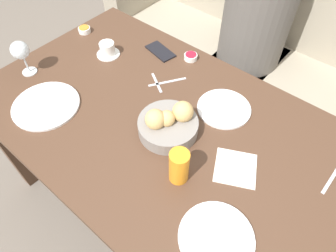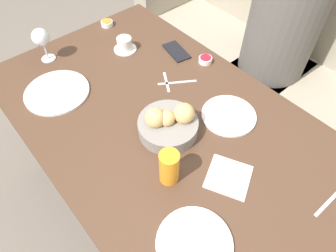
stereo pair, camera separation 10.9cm
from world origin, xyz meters
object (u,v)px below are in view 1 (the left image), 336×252
plate_near_right (216,238)px  plate_far_center (224,108)px  juice_glass (179,166)px  knife_silver (167,82)px  spoon_coffee (157,83)px  cell_phone (160,51)px  bread_basket (168,123)px  wine_glass (20,51)px  jam_bowl_honey (84,30)px  fork_silver (333,176)px  coffee_cup (108,50)px  napkin (236,168)px  plate_near_left (46,105)px  jam_bowl_berry (191,57)px  couch (243,55)px  seated_person (250,45)px

plate_near_right → plate_far_center: same height
juice_glass → knife_silver: juice_glass is taller
spoon_coffee → cell_phone: 0.22m
bread_basket → plate_near_right: bearing=-30.6°
wine_glass → jam_bowl_honey: bearing=98.5°
juice_glass → fork_silver: size_ratio=0.78×
coffee_cup → bread_basket: bearing=-18.4°
juice_glass → napkin: size_ratio=0.71×
plate_far_center → fork_silver: bearing=-2.6°
fork_silver → juice_glass: bearing=-139.8°
plate_near_left → jam_bowl_berry: jam_bowl_berry is taller
plate_near_right → cell_phone: plate_near_right is taller
plate_near_right → spoon_coffee: 0.68m
wine_glass → jam_bowl_honey: wine_glass is taller
plate_near_left → couch: bearing=80.6°
napkin → plate_near_right: bearing=-70.9°
plate_near_right → bread_basket: bearing=149.4°
wine_glass → spoon_coffee: bearing=32.9°
plate_near_left → jam_bowl_honey: 0.52m
juice_glass → spoon_coffee: 0.47m
seated_person → jam_bowl_honey: seated_person is taller
bread_basket → spoon_coffee: size_ratio=1.95×
fork_silver → jam_bowl_berry: bearing=165.8°
knife_silver → spoon_coffee: 0.05m
couch → wine_glass: (-0.44, -1.22, 0.51)m
knife_silver → cell_phone: bearing=139.0°
seated_person → coffee_cup: (-0.36, -0.76, 0.22)m
plate_near_left → fork_silver: bearing=22.9°
plate_far_center → spoon_coffee: 0.31m
plate_near_right → napkin: 0.25m
jam_bowl_berry → spoon_coffee: 0.22m
wine_glass → fork_silver: 1.28m
napkin → spoon_coffee: bearing=163.4°
couch → knife_silver: couch is taller
jam_bowl_berry → cell_phone: (-0.14, -0.05, -0.01)m
couch → spoon_coffee: (0.03, -0.91, 0.40)m
fork_silver → cell_phone: 0.89m
fork_silver → plate_far_center: bearing=177.4°
seated_person → bread_basket: (0.14, -0.93, 0.24)m
seated_person → jam_bowl_honey: bearing=-130.0°
knife_silver → cell_phone: size_ratio=0.90×
plate_far_center → knife_silver: plate_far_center is taller
seated_person → spoon_coffee: 0.78m
couch → seated_person: seated_person is taller
bread_basket → plate_far_center: bread_basket is taller
juice_glass → fork_silver: juice_glass is taller
plate_near_left → coffee_cup: size_ratio=2.46×
cell_phone → jam_bowl_berry: bearing=19.7°
couch → coffee_cup: 1.04m
fork_silver → wine_glass: bearing=-164.3°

